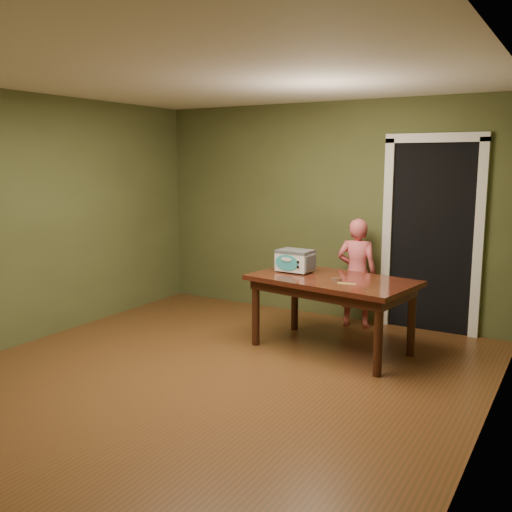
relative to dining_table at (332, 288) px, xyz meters
The scene contains 8 objects.
floor 1.56m from the dining_table, 116.32° to the right, with size 5.00×5.00×0.00m, color brown.
room_shell 1.77m from the dining_table, 116.32° to the right, with size 4.52×5.02×2.61m.
doorway 1.70m from the dining_table, 66.04° to the left, with size 1.10×0.66×2.25m.
dining_table is the anchor object (origin of this frame).
toy_oven 0.52m from the dining_table, 168.91° to the left, with size 0.39×0.28×0.23m.
baking_pan 0.16m from the dining_table, 45.03° to the right, with size 0.10×0.10×0.02m.
spatula 0.32m from the dining_table, 40.33° to the right, with size 0.18×0.03×0.01m, color #DBC55F.
child 0.93m from the dining_table, 95.27° to the left, with size 0.46×0.30×1.26m, color #E35D65.
Camera 1 is at (2.79, -3.92, 1.91)m, focal length 40.00 mm.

